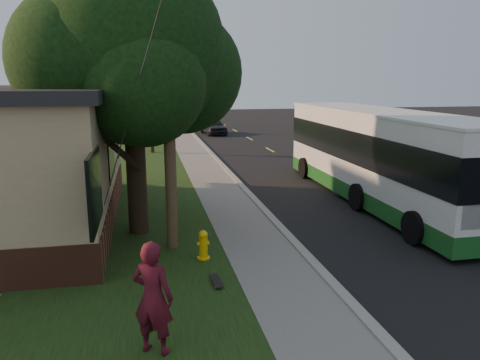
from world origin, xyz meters
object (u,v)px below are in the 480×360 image
(dumpster, at_px, (51,171))
(distant_car, at_px, (213,126))
(bare_tree_far, at_px, (155,109))
(skateboard_main, at_px, (217,281))
(skateboarder, at_px, (153,298))
(bare_tree_near, at_px, (151,119))
(traffic_signal, at_px, (191,94))
(leafy_tree, at_px, (132,54))
(fire_hydrant, at_px, (203,245))
(utility_pole, at_px, (167,73))
(transit_bus, at_px, (380,154))

(dumpster, height_order, distant_car, distant_car)
(bare_tree_far, relative_size, skateboard_main, 5.33)
(skateboarder, height_order, dumpster, skateboarder)
(bare_tree_near, xyz_separation_m, dumpster, (-4.34, -8.57, -1.45))
(skateboard_main, bearing_deg, traffic_signal, 85.17)
(leafy_tree, relative_size, distant_car, 1.94)
(fire_hydrant, relative_size, distant_car, 0.18)
(dumpster, bearing_deg, utility_pole, -61.72)
(leafy_tree, xyz_separation_m, transit_bus, (8.71, 1.94, -3.37))
(fire_hydrant, xyz_separation_m, bare_tree_near, (-0.90, 18.00, 1.72))
(transit_bus, bearing_deg, traffic_signal, 97.82)
(bare_tree_far, distance_m, distant_car, 5.45)
(skateboarder, relative_size, dumpster, 1.11)
(fire_hydrant, xyz_separation_m, leafy_tree, (-1.57, 2.65, 4.73))
(bare_tree_far, bearing_deg, traffic_signal, 48.81)
(transit_bus, xyz_separation_m, dumpster, (-12.39, 4.85, -1.10))
(bare_tree_far, distance_m, traffic_signal, 5.44)
(fire_hydrant, relative_size, utility_pole, 0.08)
(utility_pole, distance_m, transit_bus, 9.08)
(transit_bus, distance_m, dumpster, 13.35)
(leafy_tree, bearing_deg, skateboard_main, -68.08)
(fire_hydrant, height_order, skateboarder, skateboarder)
(fire_hydrant, xyz_separation_m, distant_car, (4.29, 27.56, 0.25))
(traffic_signal, xyz_separation_m, skateboard_main, (-3.00, -35.50, -3.04))
(traffic_signal, height_order, dumpster, traffic_signal)
(utility_pole, xyz_separation_m, traffic_signal, (3.81, 33.01, -1.47))
(utility_pole, distance_m, bare_tree_near, 17.19)
(utility_pole, height_order, bare_tree_far, utility_pole)
(skateboard_main, bearing_deg, dumpster, 116.05)
(leafy_tree, bearing_deg, utility_pole, -62.40)
(traffic_signal, bearing_deg, bare_tree_far, -131.19)
(leafy_tree, height_order, bare_tree_far, leafy_tree)
(bare_tree_near, relative_size, dumpster, 2.48)
(transit_bus, xyz_separation_m, skateboarder, (-8.44, -8.51, -0.77))
(transit_bus, bearing_deg, distant_car, 97.07)
(bare_tree_far, distance_m, skateboarder, 33.94)
(utility_pole, xyz_separation_m, bare_tree_near, (-0.19, 17.01, -2.48))
(fire_hydrant, bearing_deg, leafy_tree, 120.67)
(utility_pole, xyz_separation_m, distant_car, (5.00, 26.56, -3.95))
(skateboard_main, bearing_deg, fire_hydrant, 93.80)
(traffic_signal, relative_size, distant_car, 1.37)
(leafy_tree, height_order, skateboard_main, leafy_tree)
(leafy_tree, bearing_deg, transit_bus, 12.54)
(leafy_tree, height_order, transit_bus, leafy_tree)
(leafy_tree, distance_m, bare_tree_near, 15.66)
(traffic_signal, bearing_deg, dumpster, -108.76)
(transit_bus, bearing_deg, utility_pole, -155.40)
(fire_hydrant, height_order, skateboard_main, fire_hydrant)
(traffic_signal, xyz_separation_m, dumpster, (-8.34, -24.57, -2.47))
(fire_hydrant, distance_m, skateboarder, 4.17)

